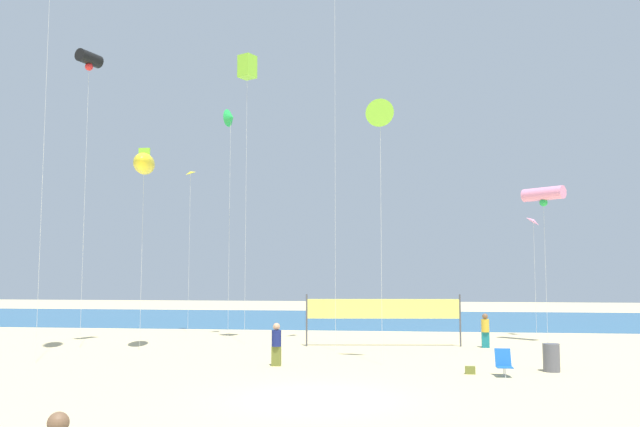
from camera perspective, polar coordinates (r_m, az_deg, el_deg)
name	(u,v)px	position (r m, az deg, el deg)	size (l,w,h in m)	color
ground_plane	(317,399)	(18.35, -0.23, -15.90)	(120.00, 120.00, 0.00)	#D1BC89
ocean_band	(368,319)	(48.77, 4.25, -9.19)	(120.00, 20.00, 0.01)	#28608C
beachgoer_navy_shirt	(276,343)	(24.41, -3.84, -11.24)	(0.36, 0.36, 1.56)	olive
beachgoer_mustard_shirt	(485,329)	(31.07, 14.27, -9.81)	(0.35, 0.35, 1.55)	#19727A
folding_beach_chair	(504,362)	(22.85, 15.78, -12.40)	(0.52, 0.65, 0.89)	#1959B2
trash_barrel	(551,358)	(24.37, 19.59, -11.80)	(0.57, 0.57, 0.96)	#595960
volleyball_net	(383,311)	(30.76, 5.56, -8.49)	(7.18, 0.84, 2.40)	#4C4C51
beach_handbag	(470,370)	(23.10, 13.01, -13.22)	(0.33, 0.17, 0.27)	olive
kite_pink_tube	(543,195)	(33.78, 18.96, 1.58)	(1.99, 1.88, 7.58)	silver
kite_green_delta	(231,118)	(35.55, -7.83, 8.26)	(0.60, 1.00, 12.16)	silver
kite_black_tube	(89,60)	(33.44, -19.55, 12.57)	(0.98, 1.36, 13.81)	silver
kite_pink_diamond	(534,222)	(36.57, 18.23, -0.69)	(0.59, 0.60, 6.39)	silver
kite_lime_box	(247,67)	(33.49, -6.39, 12.61)	(0.96, 0.96, 14.22)	silver
kite_yellow_diamond	(190,176)	(38.47, -11.29, 3.24)	(0.67, 0.67, 9.33)	silver
kite_yellow_inflatable	(144,164)	(30.39, -15.15, 4.22)	(1.64, 2.79, 9.01)	silver
kite_lime_delta	(380,114)	(25.40, 5.29, 8.67)	(1.12, 0.40, 10.06)	silver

